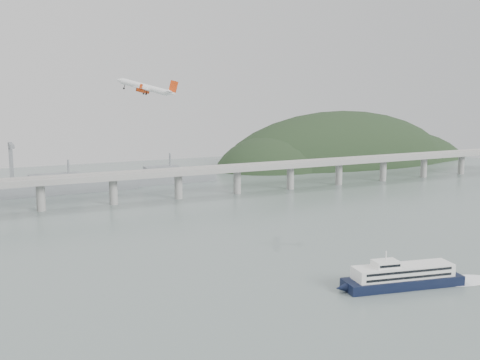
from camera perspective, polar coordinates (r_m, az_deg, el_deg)
ground at (r=248.50m, az=5.77°, el=-9.99°), size 900.00×900.00×0.00m
bridge at (r=422.21m, az=-8.98°, el=0.22°), size 800.00×22.00×23.90m
headland at (r=678.55m, az=11.15°, el=0.23°), size 365.00×155.00×156.00m
ferry at (r=246.50m, az=16.21°, el=-9.40°), size 84.06×26.96×15.98m
airliner at (r=299.93m, az=-9.51°, el=9.24°), size 29.59×28.17×10.88m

